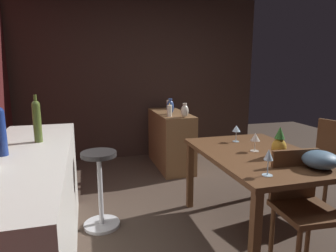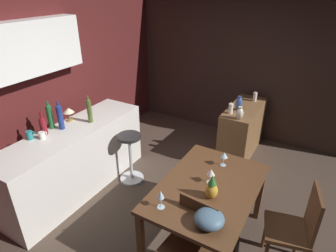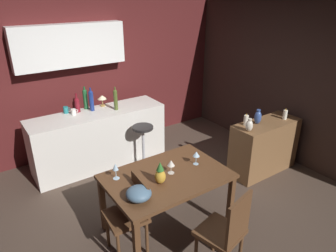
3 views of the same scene
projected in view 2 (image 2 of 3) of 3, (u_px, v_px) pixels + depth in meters
name	position (u px, v px, depth m)	size (l,w,h in m)	color
ground_plane	(176.00, 217.00, 3.49)	(9.00, 9.00, 0.00)	#47382D
wall_kitchen_back	(35.00, 80.00, 3.73)	(5.20, 0.33, 2.60)	#4C1919
wall_side_right	(232.00, 62.00, 5.00)	(0.10, 4.40, 2.60)	#33231E
dining_table	(208.00, 193.00, 2.90)	(1.35, 0.91, 0.74)	#56351E
kitchen_counter	(76.00, 160.00, 3.79)	(2.10, 0.60, 0.90)	silver
sideboard_cabinet	(242.00, 130.00, 4.63)	(1.10, 0.44, 0.82)	brown
chair_near_window	(191.00, 240.00, 2.57)	(0.43, 0.43, 0.87)	#56351E
chair_by_doorway	(296.00, 227.00, 2.67)	(0.48, 0.48, 0.95)	#56351E
bar_stool	(130.00, 157.00, 3.98)	(0.34, 0.34, 0.72)	#262323
wine_glass_left	(211.00, 172.00, 2.86)	(0.08, 0.08, 0.16)	silver
wine_glass_right	(161.00, 195.00, 2.53)	(0.07, 0.07, 0.19)	silver
wine_glass_center	(224.00, 155.00, 3.12)	(0.08, 0.08, 0.17)	silver
pineapple_centerpiece	(212.00, 188.00, 2.66)	(0.12, 0.12, 0.26)	gold
fruit_bowl	(209.00, 219.00, 2.38)	(0.25, 0.25, 0.13)	slate
wine_bottle_green	(50.00, 115.00, 3.56)	(0.07, 0.07, 0.36)	#1E592D
wine_bottle_cobalt	(60.00, 116.00, 3.54)	(0.07, 0.07, 0.37)	navy
wine_bottle_olive	(89.00, 110.00, 3.71)	(0.06, 0.06, 0.37)	#475623
wine_bottle_ruby	(43.00, 125.00, 3.43)	(0.08, 0.08, 0.29)	maroon
cup_white	(42.00, 135.00, 3.37)	(0.11, 0.07, 0.09)	white
cup_teal	(30.00, 135.00, 3.36)	(0.11, 0.07, 0.10)	teal
counter_lamp	(69.00, 111.00, 3.76)	(0.15, 0.15, 0.18)	#A58447
pillar_candle_tall	(231.00, 108.00, 4.19)	(0.07, 0.07, 0.18)	white
pillar_candle_short	(255.00, 97.00, 4.63)	(0.06, 0.06, 0.17)	white
vase_ceramic_blue	(239.00, 104.00, 4.29)	(0.10, 0.10, 0.22)	#334C8C
vase_ceramic_ivory	(240.00, 113.00, 4.01)	(0.10, 0.10, 0.19)	beige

